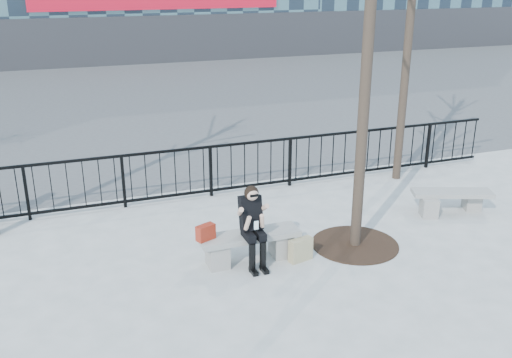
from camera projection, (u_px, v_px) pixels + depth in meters
name	position (u px, v px, depth m)	size (l,w,h in m)	color
ground	(250.00, 260.00, 9.36)	(120.00, 120.00, 0.00)	#979893
street_surface	(123.00, 92.00, 22.60)	(60.00, 23.00, 0.01)	#474747
railing	(201.00, 172.00, 11.82)	(14.00, 0.06, 1.10)	black
tree_grate	(355.00, 244.00, 9.89)	(1.50, 1.50, 0.02)	black
bench_main	(250.00, 244.00, 9.26)	(1.65, 0.46, 0.49)	gray
bench_second	(451.00, 199.00, 11.14)	(1.53, 0.43, 0.45)	gray
seated_woman	(253.00, 227.00, 8.99)	(0.50, 0.64, 1.34)	black
handbag	(206.00, 232.00, 8.94)	(0.30, 0.14, 0.25)	maroon
shopping_bag	(301.00, 250.00, 9.30)	(0.41, 0.15, 0.38)	#C4B98A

